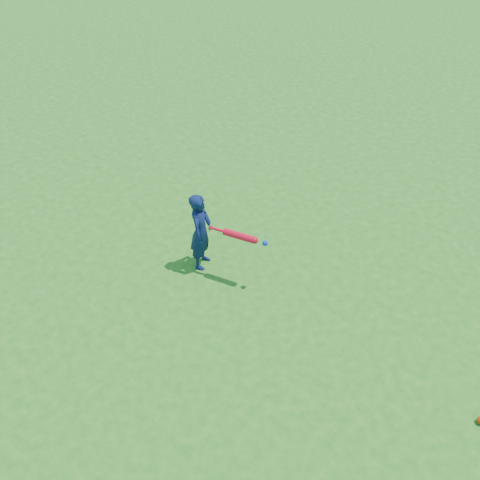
% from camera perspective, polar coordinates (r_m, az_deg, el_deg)
% --- Properties ---
extents(ground, '(80.00, 80.00, 0.00)m').
position_cam_1_polar(ground, '(6.28, 0.23, -4.30)').
color(ground, '#216B19').
rests_on(ground, ground).
extents(child, '(0.36, 0.43, 0.99)m').
position_cam_1_polar(child, '(6.19, -4.20, 0.91)').
color(child, '#0F1A46').
rests_on(child, ground).
extents(bat_swing, '(0.69, 0.22, 0.08)m').
position_cam_1_polar(bat_swing, '(5.88, 0.20, 0.37)').
color(bat_swing, red).
rests_on(bat_swing, ground).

